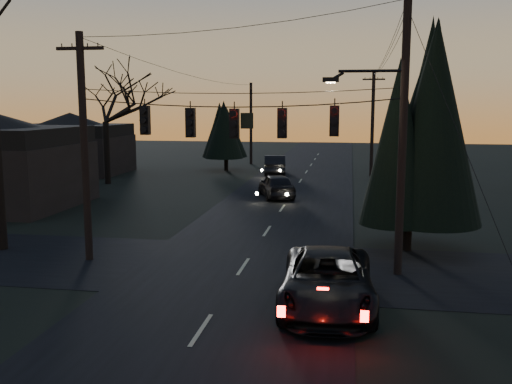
% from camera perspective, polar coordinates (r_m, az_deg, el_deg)
% --- Properties ---
extents(main_road, '(8.00, 120.00, 0.02)m').
position_cam_1_polar(main_road, '(30.65, 2.19, -2.31)').
color(main_road, black).
rests_on(main_road, ground).
extents(cross_road, '(60.00, 7.00, 0.02)m').
position_cam_1_polar(cross_road, '(21.04, -1.28, -7.48)').
color(cross_road, black).
rests_on(cross_road, ground).
extents(utility_pole_right, '(5.00, 0.30, 10.00)m').
position_cam_1_polar(utility_pole_right, '(20.77, 13.95, -7.98)').
color(utility_pole_right, black).
rests_on(utility_pole_right, ground).
extents(utility_pole_left, '(1.80, 0.30, 8.50)m').
position_cam_1_polar(utility_pole_left, '(22.89, -16.31, -6.52)').
color(utility_pole_left, black).
rests_on(utility_pole_left, ground).
extents(utility_pole_far_r, '(1.80, 0.30, 8.50)m').
position_cam_1_polar(utility_pole_far_r, '(48.24, 11.41, 1.57)').
color(utility_pole_far_r, black).
rests_on(utility_pole_far_r, ground).
extents(utility_pole_far_l, '(0.30, 0.30, 8.00)m').
position_cam_1_polar(utility_pole_far_l, '(57.00, -0.50, 2.82)').
color(utility_pole_far_l, black).
rests_on(utility_pole_far_l, ground).
extents(span_signal_assembly, '(11.50, 0.44, 1.54)m').
position_cam_1_polar(span_signal_assembly, '(20.25, -2.01, 7.03)').
color(span_signal_assembly, black).
rests_on(span_signal_assembly, ground).
extents(evergreen_right, '(4.15, 4.15, 8.36)m').
position_cam_1_polar(evergreen_right, '(23.44, 15.28, 5.71)').
color(evergreen_right, black).
rests_on(evergreen_right, ground).
extents(bare_tree_dist, '(7.40, 7.40, 9.25)m').
position_cam_1_polar(bare_tree_dist, '(43.80, -14.90, 9.21)').
color(bare_tree_dist, black).
rests_on(bare_tree_dist, ground).
extents(evergreen_dist, '(3.83, 3.83, 6.15)m').
position_cam_1_polar(evergreen_dist, '(51.22, -3.03, 6.25)').
color(evergreen_dist, black).
rests_on(evergreen_dist, ground).
extents(house_left_far, '(9.00, 7.00, 5.20)m').
position_cam_1_polar(house_left_far, '(51.74, -18.01, 4.68)').
color(house_left_far, black).
rests_on(house_left_far, ground).
extents(suv_near, '(2.85, 5.84, 1.60)m').
position_cam_1_polar(suv_near, '(16.92, 7.15, -8.83)').
color(suv_near, black).
rests_on(suv_near, ground).
extents(sedan_oncoming_a, '(3.13, 4.84, 1.53)m').
position_cam_1_polar(sedan_oncoming_a, '(36.19, 2.07, 0.61)').
color(sedan_oncoming_a, black).
rests_on(sedan_oncoming_a, ground).
extents(sedan_oncoming_b, '(2.36, 5.11, 1.62)m').
position_cam_1_polar(sedan_oncoming_b, '(48.38, 1.90, 2.72)').
color(sedan_oncoming_b, black).
rests_on(sedan_oncoming_b, ground).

